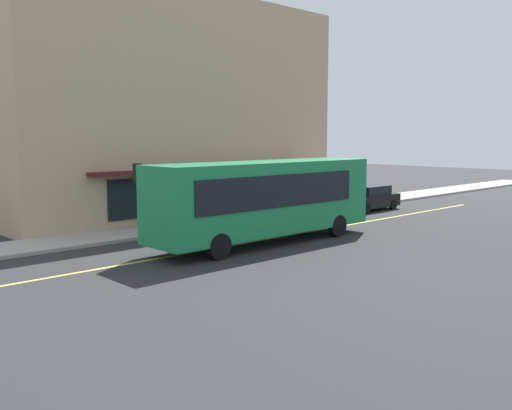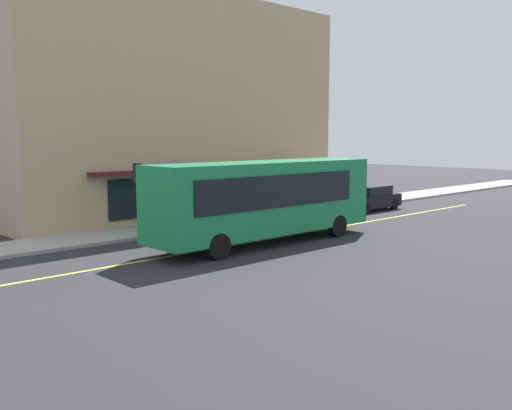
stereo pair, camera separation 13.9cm
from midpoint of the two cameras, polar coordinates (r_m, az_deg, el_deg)
The scene contains 8 objects.
ground at distance 25.28m, azimuth 1.85°, elevation -3.37°, with size 120.00×120.00×0.00m, color #28282B.
sidewalk at distance 29.11m, azimuth -5.43°, elevation -1.87°, with size 80.00×2.89×0.15m, color #9E9B93.
lane_centre_stripe at distance 25.28m, azimuth 1.85°, elevation -3.36°, with size 36.00×0.16×0.01m, color #D8D14C.
storefront_building at distance 35.18m, azimuth -10.64°, elevation 9.54°, with size 20.40×11.35×12.37m.
bus at distance 23.76m, azimuth 0.85°, elevation 0.81°, with size 11.14×2.64×3.50m.
traffic_light at distance 25.79m, azimuth -12.11°, elevation 2.36°, with size 0.30×0.52×3.20m.
car_black at distance 35.30m, azimuth 11.37°, elevation 0.68°, with size 4.30×1.86×1.52m.
pedestrian_waiting at distance 28.11m, azimuth -9.72°, elevation 0.17°, with size 0.34×0.34×1.82m.
Camera 1 is at (-17.70, -17.46, 4.56)m, focal length 39.19 mm.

